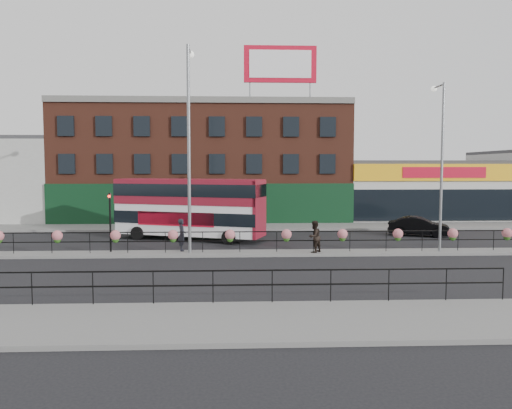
{
  "coord_description": "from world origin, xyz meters",
  "views": [
    {
      "loc": [
        -1.24,
        -26.68,
        4.72
      ],
      "look_at": [
        0.0,
        3.0,
        2.5
      ],
      "focal_mm": 35.0,
      "sensor_mm": 36.0,
      "label": 1
    }
  ],
  "objects_px": {
    "pedestrian_a": "(182,235)",
    "lamp_column_east": "(440,152)",
    "double_decker_bus": "(190,203)",
    "car": "(419,226)",
    "pedestrian_b": "(314,237)",
    "lamp_column_west": "(189,131)"
  },
  "relations": [
    {
      "from": "double_decker_bus",
      "to": "car",
      "type": "xyz_separation_m",
      "value": [
        15.55,
        1.11,
        -1.77
      ]
    },
    {
      "from": "car",
      "to": "lamp_column_west",
      "type": "height_order",
      "value": "lamp_column_west"
    },
    {
      "from": "double_decker_bus",
      "to": "lamp_column_west",
      "type": "relative_size",
      "value": 0.91
    },
    {
      "from": "car",
      "to": "pedestrian_a",
      "type": "xyz_separation_m",
      "value": [
        -15.52,
        -6.31,
        0.36
      ]
    },
    {
      "from": "double_decker_bus",
      "to": "pedestrian_b",
      "type": "bearing_deg",
      "value": -39.86
    },
    {
      "from": "car",
      "to": "lamp_column_east",
      "type": "xyz_separation_m",
      "value": [
        -1.42,
        -6.71,
        4.89
      ]
    },
    {
      "from": "pedestrian_a",
      "to": "pedestrian_b",
      "type": "height_order",
      "value": "pedestrian_a"
    },
    {
      "from": "car",
      "to": "double_decker_bus",
      "type": "bearing_deg",
      "value": 115.92
    },
    {
      "from": "pedestrian_a",
      "to": "pedestrian_b",
      "type": "bearing_deg",
      "value": -105.21
    },
    {
      "from": "car",
      "to": "pedestrian_b",
      "type": "relative_size",
      "value": 2.5
    },
    {
      "from": "lamp_column_west",
      "to": "lamp_column_east",
      "type": "distance_m",
      "value": 13.66
    },
    {
      "from": "car",
      "to": "pedestrian_a",
      "type": "relative_size",
      "value": 2.43
    },
    {
      "from": "pedestrian_a",
      "to": "lamp_column_east",
      "type": "height_order",
      "value": "lamp_column_east"
    },
    {
      "from": "double_decker_bus",
      "to": "lamp_column_west",
      "type": "height_order",
      "value": "lamp_column_west"
    },
    {
      "from": "double_decker_bus",
      "to": "lamp_column_east",
      "type": "relative_size",
      "value": 1.1
    },
    {
      "from": "lamp_column_east",
      "to": "pedestrian_b",
      "type": "bearing_deg",
      "value": -176.65
    },
    {
      "from": "pedestrian_a",
      "to": "lamp_column_east",
      "type": "distance_m",
      "value": 14.82
    },
    {
      "from": "double_decker_bus",
      "to": "pedestrian_a",
      "type": "distance_m",
      "value": 5.39
    },
    {
      "from": "pedestrian_a",
      "to": "pedestrian_b",
      "type": "relative_size",
      "value": 1.03
    },
    {
      "from": "double_decker_bus",
      "to": "lamp_column_east",
      "type": "xyz_separation_m",
      "value": [
        14.13,
        -5.6,
        3.12
      ]
    },
    {
      "from": "double_decker_bus",
      "to": "lamp_column_west",
      "type": "distance_m",
      "value": 6.96
    },
    {
      "from": "lamp_column_west",
      "to": "lamp_column_east",
      "type": "relative_size",
      "value": 1.21
    }
  ]
}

